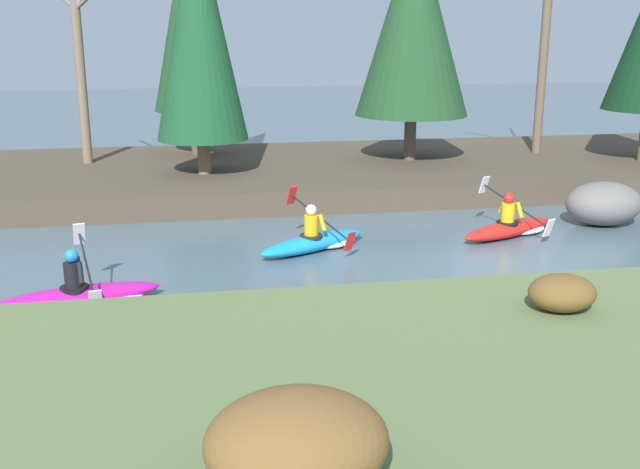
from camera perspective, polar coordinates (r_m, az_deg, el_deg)
ground_plane at (r=14.91m, az=12.26°, el=-2.58°), size 90.00×90.00×0.00m
riverbank_far at (r=22.94m, az=4.16°, el=4.89°), size 44.00×8.11×0.61m
conifer_tree_far_left at (r=24.05m, az=-9.78°, el=16.29°), size 2.50×2.50×7.29m
conifer_tree_left at (r=20.69m, az=-9.24°, el=15.51°), size 2.47×2.47×7.03m
conifer_tree_mid_left at (r=22.83m, az=7.16°, el=15.95°), size 3.37×3.37×6.92m
bare_tree_upstream at (r=23.23m, az=-17.74°, el=12.18°), size 3.34×3.30×6.04m
bare_tree_mid_upstream at (r=25.03m, az=16.66°, el=13.07°), size 3.63×3.59×6.60m
shrub_clump_nearest at (r=6.32m, az=-1.79°, el=-15.53°), size 1.53×1.27×0.83m
shrub_clump_second at (r=10.49m, az=17.97°, el=-4.24°), size 0.92×0.76×0.50m
kayaker_lead at (r=17.35m, az=14.41°, el=0.55°), size 2.70×1.95×1.20m
kayaker_middle at (r=15.76m, az=-0.20°, el=-0.46°), size 2.64×1.97×1.20m
kayaker_trailing at (r=13.28m, az=-17.44°, el=-4.33°), size 2.79×2.05×1.20m
boulder_midstream at (r=18.90m, az=20.80°, el=2.22°), size 1.82×1.42×1.03m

